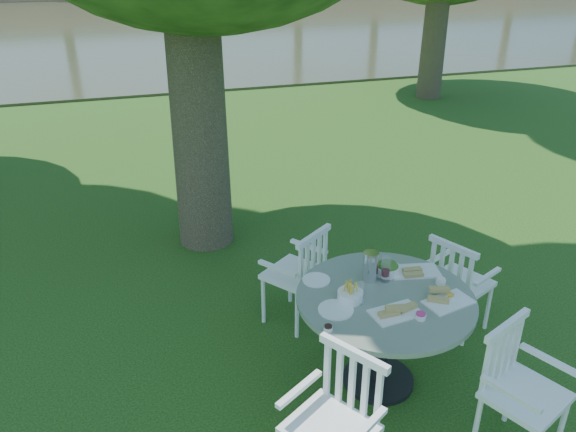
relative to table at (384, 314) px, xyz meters
The scene contains 8 objects.
ground 1.43m from the table, 103.47° to the left, with size 140.00×140.00×0.00m, color #13370B.
table is the anchor object (origin of this frame).
chair_ne 0.99m from the table, 24.60° to the left, with size 0.59×0.60×0.92m.
chair_nw 0.99m from the table, 109.25° to the left, with size 0.65×0.64×0.95m.
chair_sw 0.99m from the table, 131.64° to the right, with size 0.65×0.66×0.97m.
chair_se 0.99m from the table, 56.28° to the right, with size 0.62×0.60×0.96m.
tableware 0.24m from the table, 90.68° to the left, with size 1.17×0.83×0.24m.
river 24.25m from the table, 90.70° to the left, with size 100.00×28.00×0.12m, color #343720.
Camera 1 is at (-1.44, -4.34, 3.13)m, focal length 35.00 mm.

